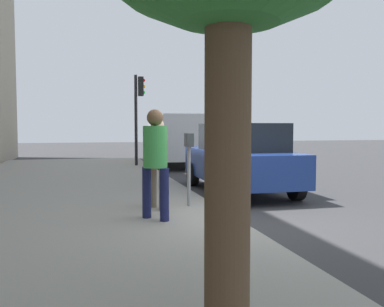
{
  "coord_description": "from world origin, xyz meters",
  "views": [
    {
      "loc": [
        -6.77,
        2.41,
        1.68
      ],
      "look_at": [
        1.1,
        0.43,
        1.16
      ],
      "focal_mm": 38.79,
      "sensor_mm": 36.0,
      "label": 1
    }
  ],
  "objects_px": {
    "pedestrian_at_meter": "(158,156)",
    "pedestrian_bystander": "(155,154)",
    "parked_sedan_near": "(240,158)",
    "traffic_signal": "(138,105)",
    "parked_van_far": "(177,137)",
    "parking_meter": "(189,154)"
  },
  "relations": [
    {
      "from": "parking_meter",
      "to": "parked_sedan_near",
      "type": "relative_size",
      "value": 0.32
    },
    {
      "from": "pedestrian_bystander",
      "to": "parked_van_far",
      "type": "distance_m",
      "value": 11.12
    },
    {
      "from": "pedestrian_bystander",
      "to": "parked_sedan_near",
      "type": "xyz_separation_m",
      "value": [
        3.2,
        -2.69,
        -0.34
      ]
    },
    {
      "from": "pedestrian_bystander",
      "to": "parked_sedan_near",
      "type": "bearing_deg",
      "value": 11.76
    },
    {
      "from": "parking_meter",
      "to": "parked_van_far",
      "type": "bearing_deg",
      "value": -10.85
    },
    {
      "from": "pedestrian_at_meter",
      "to": "parked_van_far",
      "type": "distance_m",
      "value": 10.2
    },
    {
      "from": "pedestrian_bystander",
      "to": "parked_van_far",
      "type": "bearing_deg",
      "value": 37.77
    },
    {
      "from": "parked_sedan_near",
      "to": "traffic_signal",
      "type": "distance_m",
      "value": 7.13
    },
    {
      "from": "parked_sedan_near",
      "to": "traffic_signal",
      "type": "bearing_deg",
      "value": 14.88
    },
    {
      "from": "pedestrian_bystander",
      "to": "traffic_signal",
      "type": "xyz_separation_m",
      "value": [
        9.9,
        -0.91,
        1.34
      ]
    },
    {
      "from": "traffic_signal",
      "to": "pedestrian_bystander",
      "type": "bearing_deg",
      "value": 174.73
    },
    {
      "from": "pedestrian_at_meter",
      "to": "pedestrian_bystander",
      "type": "height_order",
      "value": "pedestrian_bystander"
    },
    {
      "from": "parked_sedan_near",
      "to": "traffic_signal",
      "type": "relative_size",
      "value": 1.23
    },
    {
      "from": "parking_meter",
      "to": "pedestrian_at_meter",
      "type": "bearing_deg",
      "value": 101.12
    },
    {
      "from": "pedestrian_at_meter",
      "to": "traffic_signal",
      "type": "distance_m",
      "value": 9.15
    },
    {
      "from": "parking_meter",
      "to": "pedestrian_at_meter",
      "type": "distance_m",
      "value": 0.65
    },
    {
      "from": "parking_meter",
      "to": "pedestrian_bystander",
      "type": "xyz_separation_m",
      "value": [
        -1.02,
        0.82,
        0.07
      ]
    },
    {
      "from": "parked_sedan_near",
      "to": "parked_van_far",
      "type": "height_order",
      "value": "parked_van_far"
    },
    {
      "from": "pedestrian_at_meter",
      "to": "parked_sedan_near",
      "type": "xyz_separation_m",
      "value": [
        2.31,
        -2.5,
        -0.24
      ]
    },
    {
      "from": "pedestrian_at_meter",
      "to": "pedestrian_bystander",
      "type": "relative_size",
      "value": 0.93
    },
    {
      "from": "parked_sedan_near",
      "to": "parking_meter",
      "type": "bearing_deg",
      "value": 139.42
    },
    {
      "from": "parked_van_far",
      "to": "traffic_signal",
      "type": "relative_size",
      "value": 1.46
    }
  ]
}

